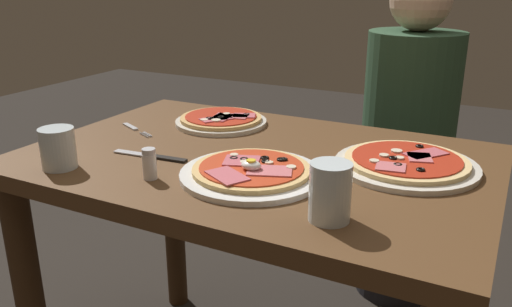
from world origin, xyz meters
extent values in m
cube|color=brown|center=(0.00, 0.00, 0.73)|extent=(1.09, 0.73, 0.04)
cylinder|color=#3C2715|center=(-0.49, 0.31, 0.36)|extent=(0.07, 0.07, 0.71)
cylinder|color=#3C2715|center=(0.49, 0.31, 0.36)|extent=(0.07, 0.07, 0.71)
cylinder|color=white|center=(0.06, -0.13, 0.76)|extent=(0.31, 0.31, 0.01)
cylinder|color=#DBB26B|center=(0.06, -0.13, 0.77)|extent=(0.25, 0.25, 0.01)
cylinder|color=red|center=(0.06, -0.13, 0.78)|extent=(0.22, 0.22, 0.00)
torus|color=black|center=(0.02, -0.10, 0.78)|extent=(0.02, 0.02, 0.00)
torus|color=black|center=(0.00, -0.11, 0.78)|extent=(0.02, 0.02, 0.00)
torus|color=black|center=(0.07, -0.09, 0.78)|extent=(0.02, 0.02, 0.00)
torus|color=black|center=(0.06, -0.07, 0.78)|extent=(0.02, 0.02, 0.00)
torus|color=black|center=(0.10, -0.07, 0.78)|extent=(0.02, 0.02, 0.00)
torus|color=black|center=(0.10, -0.06, 0.78)|extent=(0.02, 0.02, 0.00)
cube|color=#D16B70|center=(0.10, -0.14, 0.78)|extent=(0.11, 0.09, 0.00)
cube|color=#C65B66|center=(0.02, -0.11, 0.78)|extent=(0.09, 0.09, 0.00)
cube|color=#C65B66|center=(0.04, -0.20, 0.78)|extent=(0.11, 0.09, 0.00)
cylinder|color=beige|center=(-0.01, -0.09, 0.78)|extent=(0.02, 0.02, 0.00)
cylinder|color=beige|center=(0.13, -0.10, 0.78)|extent=(0.02, 0.02, 0.00)
cylinder|color=beige|center=(0.03, -0.12, 0.78)|extent=(0.02, 0.02, 0.00)
cylinder|color=beige|center=(0.08, -0.10, 0.78)|extent=(0.02, 0.02, 0.00)
ellipsoid|color=white|center=(0.06, -0.15, 0.79)|extent=(0.04, 0.03, 0.02)
cylinder|color=yellow|center=(0.06, -0.15, 0.80)|extent=(0.02, 0.02, 0.00)
cylinder|color=silver|center=(-0.21, 0.19, 0.76)|extent=(0.26, 0.26, 0.01)
cylinder|color=tan|center=(-0.21, 0.19, 0.77)|extent=(0.23, 0.23, 0.01)
cylinder|color=#B72D19|center=(-0.21, 0.19, 0.78)|extent=(0.20, 0.20, 0.00)
torus|color=black|center=(-0.15, 0.23, 0.78)|extent=(0.02, 0.02, 0.00)
torus|color=black|center=(-0.23, 0.15, 0.78)|extent=(0.02, 0.02, 0.00)
torus|color=black|center=(-0.20, 0.17, 0.78)|extent=(0.02, 0.02, 0.00)
cube|color=#C65B66|center=(-0.20, 0.15, 0.78)|extent=(0.09, 0.10, 0.00)
cube|color=#C65B66|center=(-0.20, 0.17, 0.78)|extent=(0.06, 0.09, 0.00)
cube|color=#C65B66|center=(-0.15, 0.22, 0.78)|extent=(0.08, 0.07, 0.00)
cube|color=#D16B70|center=(-0.18, 0.20, 0.78)|extent=(0.10, 0.07, 0.00)
cylinder|color=beige|center=(-0.20, 0.14, 0.78)|extent=(0.03, 0.03, 0.00)
cylinder|color=beige|center=(-0.21, 0.21, 0.78)|extent=(0.02, 0.02, 0.00)
cylinder|color=beige|center=(-0.23, 0.13, 0.78)|extent=(0.02, 0.02, 0.00)
cylinder|color=silver|center=(0.34, 0.08, 0.76)|extent=(0.32, 0.32, 0.01)
cylinder|color=#E5C17F|center=(0.34, 0.08, 0.77)|extent=(0.27, 0.27, 0.01)
cylinder|color=#B72D19|center=(0.34, 0.08, 0.78)|extent=(0.24, 0.24, 0.00)
torus|color=black|center=(0.38, 0.01, 0.78)|extent=(0.02, 0.02, 0.00)
torus|color=black|center=(0.35, 0.17, 0.78)|extent=(0.02, 0.02, 0.00)
torus|color=black|center=(0.33, 0.02, 0.78)|extent=(0.02, 0.02, 0.00)
torus|color=black|center=(0.31, 0.06, 0.78)|extent=(0.02, 0.02, 0.00)
cube|color=#C65B66|center=(0.37, 0.12, 0.78)|extent=(0.10, 0.11, 0.00)
cube|color=#D16B70|center=(0.36, 0.09, 0.78)|extent=(0.07, 0.08, 0.00)
cube|color=#D16B70|center=(0.32, 0.00, 0.78)|extent=(0.07, 0.06, 0.00)
cylinder|color=beige|center=(0.29, 0.07, 0.78)|extent=(0.02, 0.02, 0.00)
cylinder|color=beige|center=(0.32, 0.06, 0.78)|extent=(0.02, 0.02, 0.00)
cylinder|color=beige|center=(0.28, 0.02, 0.78)|extent=(0.02, 0.02, 0.00)
cylinder|color=beige|center=(0.31, 0.11, 0.78)|extent=(0.03, 0.03, 0.00)
cylinder|color=silver|center=(-0.35, -0.27, 0.80)|extent=(0.08, 0.08, 0.09)
cylinder|color=silver|center=(-0.35, -0.27, 0.78)|extent=(0.07, 0.07, 0.05)
cylinder|color=silver|center=(0.27, -0.24, 0.81)|extent=(0.07, 0.07, 0.11)
cylinder|color=silver|center=(0.27, -0.24, 0.79)|extent=(0.07, 0.07, 0.07)
cube|color=silver|center=(-0.42, 0.05, 0.76)|extent=(0.07, 0.05, 0.00)
cube|color=silver|center=(-0.34, 0.00, 0.76)|extent=(0.04, 0.02, 0.00)
cube|color=silver|center=(-0.34, 0.00, 0.76)|extent=(0.04, 0.02, 0.00)
cube|color=silver|center=(-0.33, 0.01, 0.76)|extent=(0.04, 0.02, 0.00)
cube|color=silver|center=(-0.33, 0.01, 0.76)|extent=(0.04, 0.02, 0.00)
cube|color=silver|center=(-0.26, -0.13, 0.76)|extent=(0.11, 0.03, 0.00)
cube|color=black|center=(-0.17, -0.12, 0.76)|extent=(0.09, 0.03, 0.01)
cylinder|color=white|center=(-0.13, -0.23, 0.78)|extent=(0.03, 0.03, 0.05)
cylinder|color=silver|center=(-0.13, -0.23, 0.81)|extent=(0.03, 0.03, 0.01)
cylinder|color=black|center=(0.21, 0.76, 0.23)|extent=(0.29, 0.29, 0.46)
cylinder|color=#2D4C33|center=(0.21, 0.76, 0.72)|extent=(0.32, 0.32, 0.52)
sphere|color=beige|center=(0.21, 0.76, 1.08)|extent=(0.20, 0.20, 0.20)
camera|label=1|loc=(0.54, -1.05, 1.17)|focal=36.87mm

